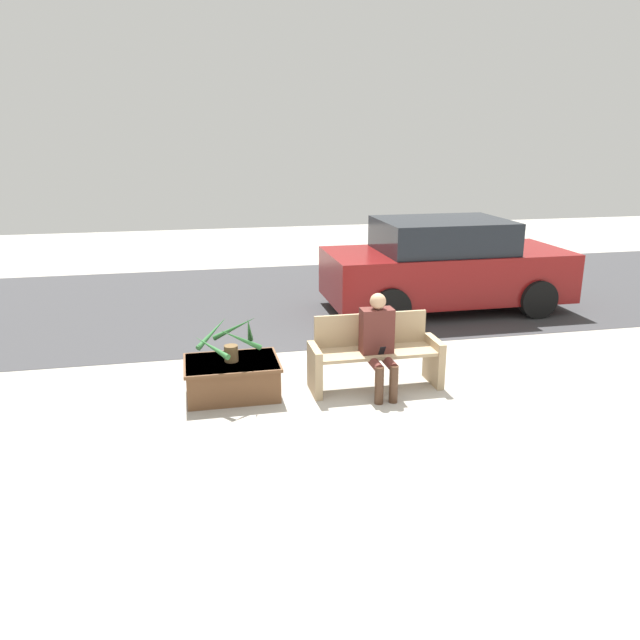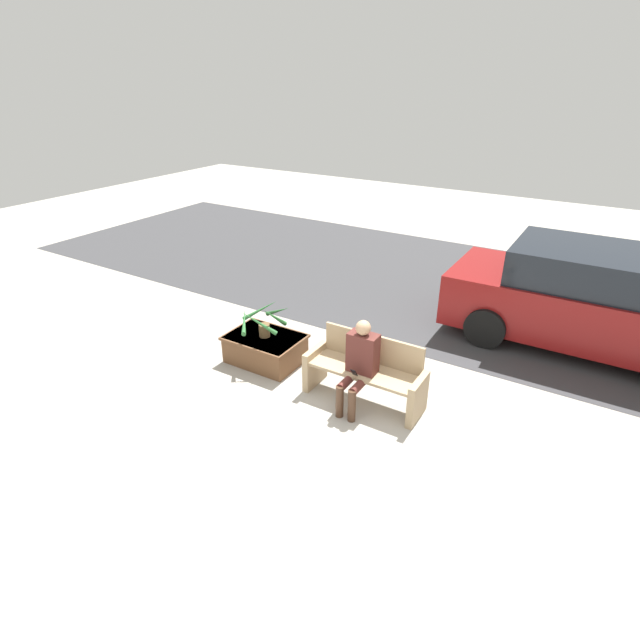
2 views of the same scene
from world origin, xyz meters
The scene contains 7 objects.
ground_plane centered at (0.00, 0.00, 0.00)m, with size 30.00×30.00×0.00m, color #9E998E.
road_surface centered at (0.00, 5.47, 0.00)m, with size 20.00×6.00×0.01m, color #38383A.
bench centered at (0.03, 1.01, 0.42)m, with size 1.61×0.53×0.89m.
person_seated centered at (0.02, 0.83, 0.67)m, with size 0.39×0.59×1.22m.
planter_box centered at (-1.70, 1.09, 0.23)m, with size 1.12×0.81×0.43m.
potted_plant centered at (-1.71, 1.09, 0.69)m, with size 0.79×0.84×0.61m.
parked_car centered at (2.28, 4.20, 0.78)m, with size 4.21×1.98×1.60m.
Camera 1 is at (-2.12, -5.89, 3.01)m, focal length 35.00 mm.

